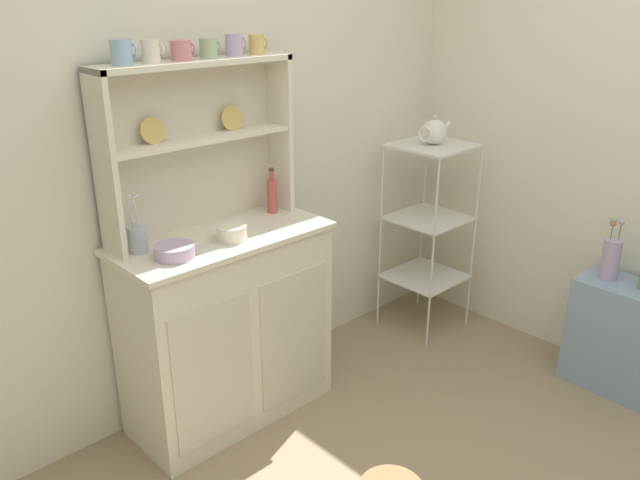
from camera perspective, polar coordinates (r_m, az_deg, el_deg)
The scene contains 17 objects.
wall_back at distance 2.96m, azimuth -10.19°, elevation 8.41°, with size 3.84×0.05×2.50m, color silver.
hutch_cabinet at distance 2.97m, azimuth -8.28°, elevation -7.59°, with size 0.96×0.45×0.91m.
hutch_shelf_unit at distance 2.80m, azimuth -11.20°, elevation 9.38°, with size 0.89×0.18×0.73m.
bakers_rack at distance 3.69m, azimuth 9.73°, elevation 2.33°, with size 0.41×0.40×1.11m.
side_shelf_blue at distance 3.55m, azimuth 25.42°, elevation -7.87°, with size 0.28×0.48×0.57m, color #849EBC.
cup_sky_0 at distance 2.56m, azimuth -17.36°, elevation 15.76°, with size 0.09×0.08×0.09m.
cup_cream_1 at distance 2.62m, azimuth -14.91°, elevation 16.04°, with size 0.09×0.07×0.09m.
cup_rose_2 at distance 2.69m, azimuth -12.32°, elevation 16.28°, with size 0.10×0.08×0.08m.
cup_sage_3 at distance 2.76m, azimuth -9.93°, elevation 16.59°, with size 0.09×0.07×0.08m.
cup_lilac_4 at distance 2.83m, azimuth -7.68°, elevation 16.94°, with size 0.09×0.07×0.09m.
cup_gold_5 at distance 2.90m, azimuth -5.69°, elevation 17.06°, with size 0.08×0.07×0.08m.
bowl_mixing_large at distance 2.58m, azimuth -12.92°, elevation -0.98°, with size 0.16×0.16×0.05m, color #B79ECC.
bowl_floral_medium at distance 2.72m, azimuth -7.92°, elevation 0.65°, with size 0.13×0.13×0.06m, color silver.
jam_bottle at distance 3.02m, azimuth -4.32°, elevation 4.08°, with size 0.05×0.05×0.22m.
utensil_jar at distance 2.66m, azimuth -16.02°, elevation 0.18°, with size 0.08×0.08×0.25m.
porcelain_teapot at distance 3.56m, azimuth 10.19°, elevation 9.52°, with size 0.23×0.14×0.16m.
flower_vase at distance 3.43m, azimuth 24.64°, elevation -1.39°, with size 0.09×0.09×0.33m.
Camera 1 is at (-1.57, -0.79, 1.90)m, focal length 35.70 mm.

